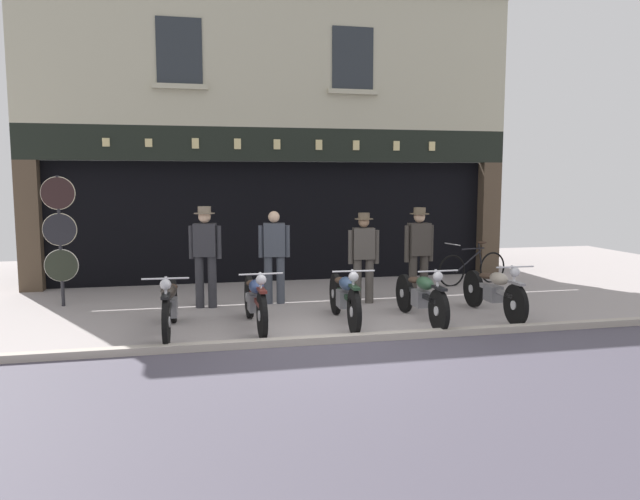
{
  "coord_description": "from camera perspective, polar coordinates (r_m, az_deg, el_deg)",
  "views": [
    {
      "loc": [
        -1.94,
        -7.86,
        2.24
      ],
      "look_at": [
        0.41,
        2.74,
        0.97
      ],
      "focal_mm": 34.27,
      "sensor_mm": 36.0,
      "label": 1
    }
  ],
  "objects": [
    {
      "name": "motorcycle_right",
      "position": [
        10.37,
        15.93,
        -3.65
      ],
      "size": [
        0.62,
        2.06,
        0.92
      ],
      "rotation": [
        0.0,
        0.0,
        3.14
      ],
      "color": "black",
      "rests_on": "ground"
    },
    {
      "name": "assistant_far_right",
      "position": [
        11.14,
        9.21,
        0.0
      ],
      "size": [
        0.56,
        0.34,
        1.72
      ],
      "rotation": [
        0.0,
        0.0,
        3.21
      ],
      "color": "#38332D",
      "rests_on": "ground"
    },
    {
      "name": "ground",
      "position": [
        7.5,
        3.19,
        -11.01
      ],
      "size": [
        22.37,
        22.0,
        0.18
      ],
      "color": "#9E9593"
    },
    {
      "name": "shopkeeper_center",
      "position": [
        10.93,
        -4.3,
        -0.24
      ],
      "size": [
        0.56,
        0.26,
        1.66
      ],
      "rotation": [
        0.0,
        0.0,
        3.04
      ],
      "color": "#3D424C",
      "rests_on": "ground"
    },
    {
      "name": "motorcycle_center_right",
      "position": [
        9.71,
        9.42,
        -4.18
      ],
      "size": [
        0.62,
        2.05,
        0.92
      ],
      "rotation": [
        0.0,
        0.0,
        3.15
      ],
      "color": "black",
      "rests_on": "ground"
    },
    {
      "name": "motorcycle_center_left",
      "position": [
        9.23,
        -6.06,
        -4.62
      ],
      "size": [
        0.62,
        2.07,
        0.93
      ],
      "rotation": [
        0.0,
        0.0,
        3.17
      ],
      "color": "black",
      "rests_on": "ground"
    },
    {
      "name": "motorcycle_left",
      "position": [
        9.1,
        -13.84,
        -4.95
      ],
      "size": [
        0.62,
        2.09,
        0.93
      ],
      "rotation": [
        0.0,
        0.0,
        3.09
      ],
      "color": "black",
      "rests_on": "ground"
    },
    {
      "name": "shop_facade",
      "position": [
        14.99,
        -5.05,
        4.73
      ],
      "size": [
        10.67,
        4.42,
        6.42
      ],
      "color": "black",
      "rests_on": "ground"
    },
    {
      "name": "motorcycle_center",
      "position": [
        9.45,
        2.3,
        -4.32
      ],
      "size": [
        0.62,
        2.07,
        0.93
      ],
      "rotation": [
        0.0,
        0.0,
        3.09
      ],
      "color": "black",
      "rests_on": "ground"
    },
    {
      "name": "advert_board_far",
      "position": [
        14.23,
        8.87,
        4.97
      ],
      "size": [
        0.67,
        0.03,
        1.04
      ],
      "color": "silver"
    },
    {
      "name": "tyre_sign_pole",
      "position": [
        11.54,
        -23.13,
        1.65
      ],
      "size": [
        0.58,
        0.06,
        2.29
      ],
      "color": "#232328",
      "rests_on": "ground"
    },
    {
      "name": "salesman_right",
      "position": [
        10.97,
        4.09,
        -0.34
      ],
      "size": [
        0.56,
        0.33,
        1.63
      ],
      "rotation": [
        0.0,
        0.0,
        3.01
      ],
      "color": "#47423D",
      "rests_on": "ground"
    },
    {
      "name": "salesman_left",
      "position": [
        10.72,
        -10.66,
        -0.11
      ],
      "size": [
        0.55,
        0.36,
        1.76
      ],
      "rotation": [
        0.0,
        0.0,
        2.93
      ],
      "color": "#2D2D33",
      "rests_on": "ground"
    },
    {
      "name": "leaning_bicycle",
      "position": [
        13.37,
        14.07,
        -1.56
      ],
      "size": [
        1.73,
        0.59,
        0.93
      ],
      "rotation": [
        0.0,
        0.0,
        1.8
      ],
      "color": "black",
      "rests_on": "ground"
    },
    {
      "name": "advert_board_near",
      "position": [
        13.87,
        4.64,
        5.08
      ],
      "size": [
        0.67,
        0.03,
        0.94
      ],
      "color": "silver"
    }
  ]
}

